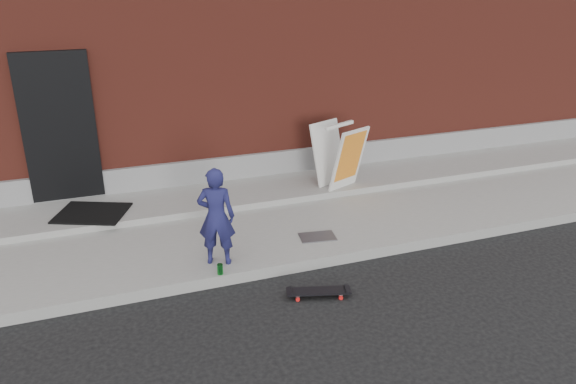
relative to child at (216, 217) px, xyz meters
name	(u,v)px	position (x,y,z in m)	size (l,w,h in m)	color
ground	(290,274)	(0.84, -0.35, -0.78)	(80.00, 80.00, 0.00)	black
sidewalk	(256,222)	(0.84, 1.15, -0.71)	(20.00, 3.00, 0.15)	gray
apron	(240,193)	(0.84, 2.05, -0.58)	(20.00, 1.20, 0.10)	gray
building	(181,22)	(0.84, 6.64, 1.71)	(20.00, 8.10, 5.00)	maroon
child	(216,217)	(0.00, 0.00, 0.00)	(0.46, 0.30, 1.27)	#1B1C4D
skateboard	(319,292)	(0.98, -0.96, -0.72)	(0.76, 0.38, 0.08)	red
pizza_sign	(339,155)	(2.44, 1.70, -0.01)	(0.87, 0.94, 1.05)	silver
soda_can	(220,269)	(-0.05, -0.30, -0.57)	(0.07, 0.07, 0.13)	#1A822A
doormat	(92,213)	(-1.46, 1.88, -0.52)	(0.97, 0.78, 0.03)	black
utility_plate	(317,237)	(1.45, 0.22, -0.63)	(0.49, 0.31, 0.01)	#525257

